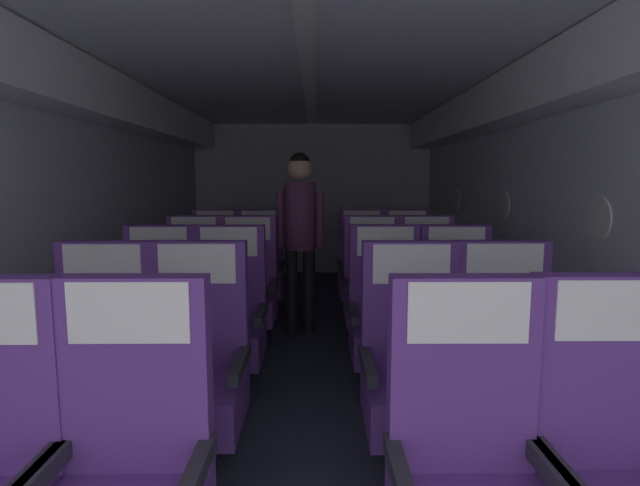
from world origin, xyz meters
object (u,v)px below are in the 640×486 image
Objects in this scene: seat_e_left_window at (214,271)px; seat_e_left_aisle at (260,271)px; seat_e_right_window at (362,271)px; seat_d_right_aisle at (428,290)px; flight_attendant at (300,222)px; seat_b_left_window at (100,373)px; seat_c_left_aisle at (228,321)px; seat_c_right_window at (386,320)px; seat_b_right_aisle at (507,371)px; seat_b_right_window at (413,373)px; seat_a_right_aisle at (621,482)px; seat_c_left_window at (157,321)px; seat_c_right_aisle at (458,321)px; seat_d_right_window at (372,291)px; seat_d_left_aisle at (247,291)px; seat_b_left_aisle at (196,373)px; seat_e_right_aisle at (408,272)px; seat_d_left_window at (193,291)px.

seat_e_left_aisle is (0.48, -0.01, 0.00)m from seat_e_left_window.
seat_e_right_window is (1.56, -0.01, 0.00)m from seat_e_left_window.
seat_d_right_aisle is 1.29m from flight_attendant.
seat_c_left_aisle is at bearing 62.13° from seat_b_left_window.
seat_c_right_window and seat_e_left_window have the same top height.
seat_b_right_aisle is 0.48m from seat_b_right_window.
seat_c_left_aisle is 1.00× the size of seat_e_left_aisle.
seat_e_right_window is (0.00, 1.83, 0.00)m from seat_c_right_window.
seat_a_right_aisle and seat_e_left_window have the same top height.
seat_e_left_aisle is 1.00× the size of seat_e_right_window.
seat_c_left_window is 0.48m from seat_c_left_aisle.
seat_b_left_window is at bearing -179.76° from seat_b_right_aisle.
seat_b_right_aisle is at bearing -90.66° from seat_c_right_aisle.
seat_b_right_aisle is 1.00× the size of seat_d_right_window.
seat_c_right_aisle and seat_e_right_window have the same top height.
seat_c_right_aisle is 1.00× the size of seat_d_left_aisle.
seat_e_left_aisle is at bearing 139.59° from seat_d_right_window.
seat_c_left_window is 1.00× the size of seat_c_left_aisle.
seat_c_left_window and seat_d_right_window have the same top height.
seat_b_left_aisle is at bearing -90.10° from seat_e_left_aisle.
seat_b_left_aisle is 1.00× the size of seat_b_right_window.
seat_d_left_aisle is at bearing -179.26° from seat_d_right_window.
seat_b_right_window is at bearing -0.43° from seat_b_left_window.
seat_b_left_window is at bearing -130.54° from seat_d_right_window.
seat_b_left_aisle is at bearing -90.19° from seat_d_left_aisle.
seat_c_right_aisle and seat_d_right_aisle have the same top height.
seat_b_left_aisle is 1.03m from seat_c_left_window.
seat_b_right_aisle and seat_c_right_aisle have the same top height.
seat_d_left_aisle is 1.00× the size of seat_e_right_aisle.
seat_c_right_window is at bearing -104.94° from seat_e_right_aisle.
seat_d_right_window is 1.42m from seat_e_left_aisle.
seat_a_right_aisle is 0.67× the size of flight_attendant.
seat_d_left_window and seat_d_left_aisle have the same top height.
seat_e_right_window is (-0.49, 0.91, 0.00)m from seat_d_right_aisle.
flight_attendant is at bearing 132.23° from seat_c_right_aisle.
seat_d_left_aisle is (-1.56, 2.72, 0.00)m from seat_a_right_aisle.
seat_c_left_window is 1.00× the size of seat_c_right_window.
seat_a_right_aisle is at bearing -61.33° from seat_b_right_window.
seat_d_right_window is at bearing 104.48° from seat_b_right_aisle.
seat_e_right_aisle is at bearing -0.76° from seat_e_left_window.
seat_d_right_aisle is 0.48m from seat_d_right_window.
seat_d_right_aisle is at bearing -24.20° from seat_e_left_window.
seat_c_left_window is (-1.56, 0.93, 0.00)m from seat_b_right_window.
seat_e_left_aisle is 1.56m from seat_e_right_aisle.
seat_c_right_window is 2.12m from seat_e_left_aisle.
seat_e_left_window is 1.00× the size of seat_e_left_aisle.
seat_c_left_aisle and seat_d_right_aisle have the same top height.
seat_b_left_window and seat_d_left_aisle have the same top height.
seat_d_left_window is at bearing -89.78° from seat_e_left_window.
seat_d_left_window is at bearing 104.35° from seat_b_left_aisle.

